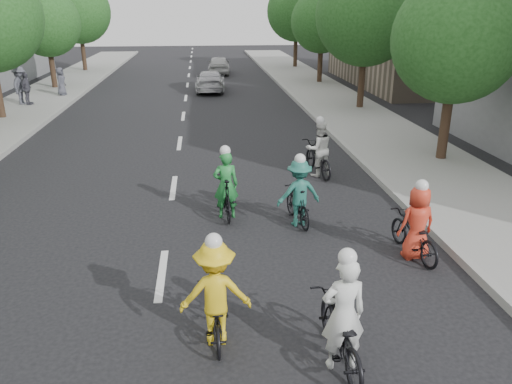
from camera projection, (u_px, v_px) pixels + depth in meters
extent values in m
plane|color=black|center=(162.00, 275.00, 9.72)|extent=(120.00, 120.00, 0.00)
cube|color=#999993|center=(14.00, 145.00, 18.39)|extent=(0.18, 80.00, 0.18)
cube|color=gray|center=(382.00, 136.00, 19.82)|extent=(4.00, 80.00, 0.15)
cube|color=#999993|center=(334.00, 137.00, 19.61)|extent=(0.18, 80.00, 0.18)
cube|color=gray|center=(433.00, 21.00, 32.29)|extent=(10.00, 14.00, 8.00)
cylinder|color=black|center=(53.00, 71.00, 30.84)|extent=(0.32, 0.32, 2.27)
sphere|color=#1C4717|center=(46.00, 23.00, 29.85)|extent=(4.00, 4.00, 4.00)
cylinder|color=black|center=(84.00, 56.00, 39.18)|extent=(0.32, 0.32, 2.48)
sphere|color=#1C4717|center=(79.00, 11.00, 38.03)|extent=(4.80, 4.80, 4.80)
cylinder|color=black|center=(444.00, 129.00, 16.36)|extent=(0.32, 0.32, 2.27)
sphere|color=#1C4717|center=(457.00, 38.00, 15.37)|extent=(4.00, 4.00, 4.00)
cylinder|color=black|center=(361.00, 85.00, 24.70)|extent=(0.32, 0.32, 2.48)
sphere|color=#1C4717|center=(366.00, 15.00, 23.55)|extent=(4.80, 4.80, 4.80)
cylinder|color=black|center=(320.00, 66.00, 33.12)|extent=(0.32, 0.32, 2.27)
sphere|color=#1C4717|center=(322.00, 21.00, 32.13)|extent=(4.00, 4.00, 4.00)
cylinder|color=black|center=(295.00, 53.00, 41.46)|extent=(0.32, 0.32, 2.48)
sphere|color=#1C4717|center=(296.00, 11.00, 40.31)|extent=(4.80, 4.80, 4.80)
imported|color=black|center=(318.00, 158.00, 15.34)|extent=(0.98, 2.04, 1.03)
imported|color=white|center=(319.00, 149.00, 15.13)|extent=(0.92, 0.77, 1.70)
sphere|color=silver|center=(320.00, 121.00, 14.82)|extent=(0.26, 0.26, 0.26)
imported|color=black|center=(340.00, 333.00, 7.20)|extent=(0.74, 1.91, 0.99)
imported|color=silver|center=(343.00, 314.00, 6.97)|extent=(0.66, 0.45, 1.75)
sphere|color=silver|center=(348.00, 257.00, 6.66)|extent=(0.26, 0.26, 0.26)
imported|color=black|center=(226.00, 196.00, 12.30)|extent=(0.58, 1.74, 1.03)
imported|color=#238337|center=(226.00, 185.00, 12.10)|extent=(0.63, 0.44, 1.68)
sphere|color=silver|center=(225.00, 151.00, 11.80)|extent=(0.26, 0.26, 0.26)
imported|color=black|center=(216.00, 315.00, 7.77)|extent=(0.55, 1.53, 0.80)
imported|color=yellow|center=(215.00, 293.00, 7.52)|extent=(1.10, 0.64, 1.70)
sphere|color=silver|center=(214.00, 242.00, 7.22)|extent=(0.26, 0.26, 0.26)
imported|color=black|center=(414.00, 235.00, 10.33)|extent=(0.87, 1.83, 0.92)
imported|color=red|center=(417.00, 223.00, 10.12)|extent=(0.83, 0.61, 1.57)
sphere|color=silver|center=(422.00, 186.00, 9.84)|extent=(0.26, 0.26, 0.26)
imported|color=black|center=(298.00, 205.00, 11.89)|extent=(0.69, 1.60, 0.93)
imported|color=#216558|center=(299.00, 193.00, 11.68)|extent=(1.13, 0.76, 1.61)
sphere|color=silver|center=(300.00, 159.00, 11.39)|extent=(0.26, 0.26, 0.26)
imported|color=#B5B5BA|center=(210.00, 81.00, 30.37)|extent=(1.88, 4.32, 1.24)
imported|color=silver|center=(219.00, 65.00, 38.07)|extent=(1.78, 4.04, 1.35)
imported|color=#51525F|center=(21.00, 85.00, 25.46)|extent=(0.87, 1.32, 1.91)
imported|color=#4E4C59|center=(27.00, 89.00, 25.37)|extent=(0.48, 0.98, 1.62)
imported|color=#474853|center=(61.00, 81.00, 28.12)|extent=(0.58, 0.81, 1.54)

